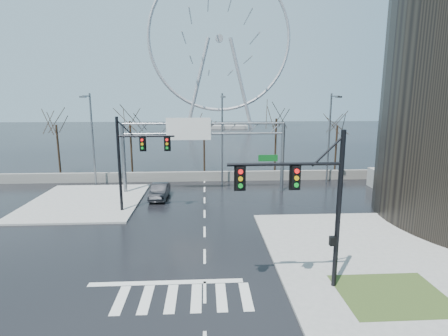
{
  "coord_description": "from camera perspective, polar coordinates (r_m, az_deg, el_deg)",
  "views": [
    {
      "loc": [
        0.08,
        -19.79,
        9.38
      ],
      "look_at": [
        1.59,
        7.37,
        4.0
      ],
      "focal_mm": 28.0,
      "sensor_mm": 36.0,
      "label": 1
    }
  ],
  "objects": [
    {
      "name": "signal_mast_far",
      "position": [
        29.71,
        -14.7,
        2.01
      ],
      "size": [
        4.72,
        0.41,
        8.0
      ],
      "color": "black",
      "rests_on": "ground"
    },
    {
      "name": "streetlight_left",
      "position": [
        39.98,
        -20.85,
        5.44
      ],
      "size": [
        0.5,
        2.55,
        10.0
      ],
      "color": "slate",
      "rests_on": "ground"
    },
    {
      "name": "ferris_wheel",
      "position": [
        116.11,
        -0.76,
        19.48
      ],
      "size": [
        45.0,
        6.0,
        50.91
      ],
      "color": "gray",
      "rests_on": "ground"
    },
    {
      "name": "sidewalk_right_ext",
      "position": [
        25.69,
        20.15,
        -10.77
      ],
      "size": [
        12.0,
        10.0,
        0.15
      ],
      "primitive_type": "cube",
      "color": "gray",
      "rests_on": "ground"
    },
    {
      "name": "signal_mast_near",
      "position": [
        17.15,
        14.14,
        -4.4
      ],
      "size": [
        5.52,
        0.41,
        8.0
      ],
      "color": "black",
      "rests_on": "ground"
    },
    {
      "name": "sign_gantry",
      "position": [
        35.01,
        -3.92,
        4.27
      ],
      "size": [
        16.36,
        0.4,
        7.6
      ],
      "color": "slate",
      "rests_on": "ground"
    },
    {
      "name": "tree_right",
      "position": [
        44.31,
        8.5,
        6.97
      ],
      "size": [
        3.9,
        3.9,
        7.8
      ],
      "color": "black",
      "rests_on": "ground"
    },
    {
      "name": "sidewalk_far",
      "position": [
        34.93,
        -21.63,
        -5.08
      ],
      "size": [
        10.0,
        12.0,
        0.15
      ],
      "primitive_type": "cube",
      "color": "gray",
      "rests_on": "ground"
    },
    {
      "name": "tree_left",
      "position": [
        44.37,
        -15.08,
        6.4
      ],
      "size": [
        3.75,
        3.75,
        7.5
      ],
      "color": "black",
      "rests_on": "ground"
    },
    {
      "name": "car",
      "position": [
        34.08,
        -10.48,
        -3.74
      ],
      "size": [
        1.69,
        4.37,
        1.42
      ],
      "primitive_type": "imported",
      "rotation": [
        0.0,
        0.0,
        -0.04
      ],
      "color": "black",
      "rests_on": "ground"
    },
    {
      "name": "ground",
      "position": [
        21.9,
        -3.18,
        -14.19
      ],
      "size": [
        260.0,
        260.0,
        0.0
      ],
      "primitive_type": "plane",
      "color": "black",
      "rests_on": "ground"
    },
    {
      "name": "grass_strip",
      "position": [
        19.58,
        25.75,
        -18.11
      ],
      "size": [
        5.0,
        4.0,
        0.02
      ],
      "primitive_type": "cube",
      "color": "#2D3F1A",
      "rests_on": "sidewalk_near"
    },
    {
      "name": "streetlight_right",
      "position": [
        40.58,
        16.98,
        5.76
      ],
      "size": [
        0.5,
        2.55,
        10.0
      ],
      "color": "slate",
      "rests_on": "ground"
    },
    {
      "name": "tree_far_left",
      "position": [
        47.53,
        -25.65,
        5.5
      ],
      "size": [
        3.5,
        3.5,
        7.0
      ],
      "color": "black",
      "rests_on": "ground"
    },
    {
      "name": "barrier_wall",
      "position": [
        40.76,
        -3.22,
        -1.34
      ],
      "size": [
        52.0,
        0.5,
        1.1
      ],
      "primitive_type": "cube",
      "color": "slate",
      "rests_on": "ground"
    },
    {
      "name": "tree_far_right",
      "position": [
        47.11,
        17.97,
        5.81
      ],
      "size": [
        3.4,
        3.4,
        6.8
      ],
      "color": "black",
      "rests_on": "ground"
    },
    {
      "name": "streetlight_mid",
      "position": [
        38.16,
        -0.29,
        5.93
      ],
      "size": [
        0.5,
        2.55,
        10.0
      ],
      "color": "slate",
      "rests_on": "ground"
    },
    {
      "name": "tree_center",
      "position": [
        44.49,
        -3.29,
        5.74
      ],
      "size": [
        3.25,
        3.25,
        6.5
      ],
      "color": "black",
      "rests_on": "ground"
    }
  ]
}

